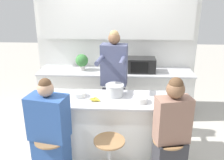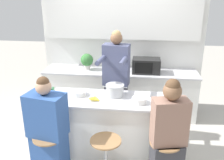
{
  "view_description": "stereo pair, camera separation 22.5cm",
  "coord_description": "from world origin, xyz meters",
  "px_view_note": "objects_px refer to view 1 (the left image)",
  "views": [
    {
      "loc": [
        0.16,
        -3.14,
        2.34
      ],
      "look_at": [
        0.0,
        0.06,
        1.16
      ],
      "focal_mm": 40.0,
      "sensor_mm": 36.0,
      "label": 1
    },
    {
      "loc": [
        0.39,
        -3.12,
        2.34
      ],
      "look_at": [
        0.0,
        0.06,
        1.16
      ],
      "focal_mm": 40.0,
      "sensor_mm": 36.0,
      "label": 2
    }
  ],
  "objects_px": {
    "cooking_pot": "(115,90)",
    "juice_carton": "(51,95)",
    "fruit_bowl": "(78,94)",
    "bar_stool_leftmost": "(52,158)",
    "bar_stool_center": "(109,159)",
    "person_cooking": "(114,86)",
    "person_seated_near": "(171,137)",
    "bar_stool_rightmost": "(167,159)",
    "banana_bunch": "(95,99)",
    "potted_plant": "(82,61)",
    "coffee_cup_near": "(165,102)",
    "kitchen_island": "(112,127)",
    "person_wrapped_blanket": "(50,135)",
    "microwave": "(141,65)"
  },
  "relations": [
    {
      "from": "person_wrapped_blanket",
      "to": "microwave",
      "type": "distance_m",
      "value": 2.23
    },
    {
      "from": "bar_stool_rightmost",
      "to": "fruit_bowl",
      "type": "height_order",
      "value": "fruit_bowl"
    },
    {
      "from": "bar_stool_rightmost",
      "to": "banana_bunch",
      "type": "bearing_deg",
      "value": 155.15
    },
    {
      "from": "kitchen_island",
      "to": "person_cooking",
      "type": "bearing_deg",
      "value": 89.22
    },
    {
      "from": "bar_stool_leftmost",
      "to": "banana_bunch",
      "type": "relative_size",
      "value": 3.6
    },
    {
      "from": "potted_plant",
      "to": "bar_stool_rightmost",
      "type": "bearing_deg",
      "value": -54.07
    },
    {
      "from": "person_seated_near",
      "to": "potted_plant",
      "type": "distance_m",
      "value": 2.36
    },
    {
      "from": "kitchen_island",
      "to": "person_wrapped_blanket",
      "type": "height_order",
      "value": "person_wrapped_blanket"
    },
    {
      "from": "potted_plant",
      "to": "fruit_bowl",
      "type": "bearing_deg",
      "value": -82.91
    },
    {
      "from": "cooking_pot",
      "to": "juice_carton",
      "type": "distance_m",
      "value": 0.87
    },
    {
      "from": "person_seated_near",
      "to": "person_cooking",
      "type": "bearing_deg",
      "value": 111.49
    },
    {
      "from": "person_cooking",
      "to": "person_seated_near",
      "type": "relative_size",
      "value": 1.24
    },
    {
      "from": "bar_stool_center",
      "to": "juice_carton",
      "type": "distance_m",
      "value": 1.14
    },
    {
      "from": "kitchen_island",
      "to": "bar_stool_center",
      "type": "xyz_separation_m",
      "value": [
        0.0,
        -0.57,
        -0.12
      ]
    },
    {
      "from": "bar_stool_leftmost",
      "to": "cooking_pot",
      "type": "relative_size",
      "value": 1.8
    },
    {
      "from": "person_cooking",
      "to": "person_seated_near",
      "type": "xyz_separation_m",
      "value": [
        0.73,
        -1.07,
        -0.22
      ]
    },
    {
      "from": "bar_stool_rightmost",
      "to": "juice_carton",
      "type": "xyz_separation_m",
      "value": [
        -1.53,
        0.42,
        0.65
      ]
    },
    {
      "from": "person_seated_near",
      "to": "cooking_pot",
      "type": "xyz_separation_m",
      "value": [
        -0.7,
        0.64,
        0.33
      ]
    },
    {
      "from": "coffee_cup_near",
      "to": "banana_bunch",
      "type": "bearing_deg",
      "value": 175.04
    },
    {
      "from": "kitchen_island",
      "to": "person_seated_near",
      "type": "relative_size",
      "value": 1.26
    },
    {
      "from": "bar_stool_leftmost",
      "to": "coffee_cup_near",
      "type": "distance_m",
      "value": 1.6
    },
    {
      "from": "bar_stool_leftmost",
      "to": "person_seated_near",
      "type": "relative_size",
      "value": 0.43
    },
    {
      "from": "kitchen_island",
      "to": "bar_stool_rightmost",
      "type": "bearing_deg",
      "value": -36.43
    },
    {
      "from": "cooking_pot",
      "to": "fruit_bowl",
      "type": "xyz_separation_m",
      "value": [
        -0.51,
        -0.05,
        -0.05
      ]
    },
    {
      "from": "bar_stool_rightmost",
      "to": "juice_carton",
      "type": "height_order",
      "value": "juice_carton"
    },
    {
      "from": "juice_carton",
      "to": "bar_stool_center",
      "type": "bearing_deg",
      "value": -29.54
    },
    {
      "from": "fruit_bowl",
      "to": "cooking_pot",
      "type": "bearing_deg",
      "value": 5.18
    },
    {
      "from": "person_cooking",
      "to": "fruit_bowl",
      "type": "height_order",
      "value": "person_cooking"
    },
    {
      "from": "person_wrapped_blanket",
      "to": "juice_carton",
      "type": "relative_size",
      "value": 7.57
    },
    {
      "from": "potted_plant",
      "to": "cooking_pot",
      "type": "bearing_deg",
      "value": -61.51
    },
    {
      "from": "bar_stool_leftmost",
      "to": "cooking_pot",
      "type": "distance_m",
      "value": 1.21
    },
    {
      "from": "bar_stool_center",
      "to": "banana_bunch",
      "type": "relative_size",
      "value": 3.6
    },
    {
      "from": "person_cooking",
      "to": "banana_bunch",
      "type": "distance_m",
      "value": 0.67
    },
    {
      "from": "person_cooking",
      "to": "microwave",
      "type": "distance_m",
      "value": 0.9
    },
    {
      "from": "cooking_pot",
      "to": "fruit_bowl",
      "type": "height_order",
      "value": "cooking_pot"
    },
    {
      "from": "person_wrapped_blanket",
      "to": "potted_plant",
      "type": "relative_size",
      "value": 4.49
    },
    {
      "from": "person_seated_near",
      "to": "person_wrapped_blanket",
      "type": "bearing_deg",
      "value": 167.17
    },
    {
      "from": "bar_stool_leftmost",
      "to": "bar_stool_rightmost",
      "type": "relative_size",
      "value": 1.0
    },
    {
      "from": "fruit_bowl",
      "to": "microwave",
      "type": "height_order",
      "value": "microwave"
    },
    {
      "from": "bar_stool_rightmost",
      "to": "person_cooking",
      "type": "bearing_deg",
      "value": 123.76
    },
    {
      "from": "fruit_bowl",
      "to": "potted_plant",
      "type": "xyz_separation_m",
      "value": [
        -0.16,
        1.28,
        0.12
      ]
    },
    {
      "from": "kitchen_island",
      "to": "fruit_bowl",
      "type": "bearing_deg",
      "value": 173.37
    },
    {
      "from": "person_seated_near",
      "to": "kitchen_island",
      "type": "bearing_deg",
      "value": 131.06
    },
    {
      "from": "potted_plant",
      "to": "person_cooking",
      "type": "bearing_deg",
      "value": -51.36
    },
    {
      "from": "person_seated_near",
      "to": "potted_plant",
      "type": "height_order",
      "value": "person_seated_near"
    },
    {
      "from": "fruit_bowl",
      "to": "potted_plant",
      "type": "relative_size",
      "value": 0.67
    },
    {
      "from": "bar_stool_center",
      "to": "bar_stool_rightmost",
      "type": "bearing_deg",
      "value": 3.22
    },
    {
      "from": "person_cooking",
      "to": "bar_stool_center",
      "type": "bearing_deg",
      "value": -83.3
    },
    {
      "from": "person_wrapped_blanket",
      "to": "microwave",
      "type": "height_order",
      "value": "person_wrapped_blanket"
    },
    {
      "from": "person_cooking",
      "to": "person_wrapped_blanket",
      "type": "relative_size",
      "value": 1.27
    }
  ]
}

